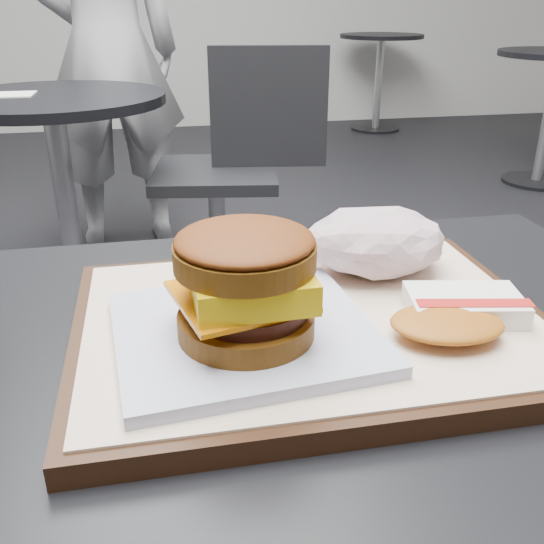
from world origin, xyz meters
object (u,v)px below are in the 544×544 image
Objects in this scene: breakfast_sandwich at (246,296)px; serving_tray at (311,325)px; crumpled_wrapper at (376,242)px; neighbor_table at (60,158)px; neighbor_chair at (234,159)px; hash_brown at (457,313)px; patron at (107,50)px.

serving_tray is at bearing 29.61° from breakfast_sandwich.
serving_tray is at bearing -137.51° from crumpled_wrapper.
crumpled_wrapper reaches higher than neighbor_table.
neighbor_chair reaches higher than neighbor_table.
neighbor_chair is at bearing 87.04° from crumpled_wrapper.
serving_tray is at bearing -95.63° from neighbor_chair.
hash_brown is 0.14× the size of neighbor_chair.
patron is (0.15, 0.68, 0.27)m from neighbor_table.
crumpled_wrapper is (-0.03, 0.11, 0.02)m from hash_brown.
serving_tray is at bearing 160.43° from hash_brown.
crumpled_wrapper is at bearing 103.37° from hash_brown.
breakfast_sandwich is at bearing 178.36° from hash_brown.
neighbor_chair is (0.22, 1.67, -0.32)m from breakfast_sandwich.
neighbor_chair reaches higher than crumpled_wrapper.
patron is at bearing 98.86° from crumpled_wrapper.
patron is (-0.26, 2.28, 0.05)m from serving_tray.
neighbor_chair reaches higher than hash_brown.
hash_brown reaches higher than neighbor_table.
breakfast_sandwich is at bearing -97.49° from neighbor_chair.
serving_tray is 0.23× the size of patron.
breakfast_sandwich is 1.69m from neighbor_table.
crumpled_wrapper reaches higher than serving_tray.
crumpled_wrapper is at bearing 42.49° from serving_tray.
breakfast_sandwich is 0.27× the size of neighbor_table.
hash_brown is 0.97× the size of crumpled_wrapper.
crumpled_wrapper is at bearing -72.17° from neighbor_table.
hash_brown is 0.08× the size of patron.
breakfast_sandwich is at bearing -77.86° from neighbor_table.
neighbor_chair is at bearing 116.63° from patron.
breakfast_sandwich is (-0.06, -0.03, 0.05)m from serving_tray.
hash_brown is (0.17, -0.00, -0.03)m from breakfast_sandwich.
neighbor_chair is (0.05, 1.68, -0.29)m from hash_brown.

